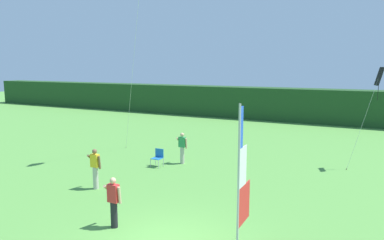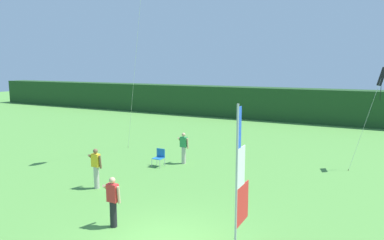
{
  "view_description": "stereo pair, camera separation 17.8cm",
  "coord_description": "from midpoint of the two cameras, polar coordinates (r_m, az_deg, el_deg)",
  "views": [
    {
      "loc": [
        4.88,
        -8.22,
        5.12
      ],
      "look_at": [
        -0.85,
        3.33,
        3.14
      ],
      "focal_mm": 33.3,
      "sensor_mm": 36.0,
      "label": 1
    },
    {
      "loc": [
        5.04,
        -8.14,
        5.12
      ],
      "look_at": [
        -0.85,
        3.33,
        3.14
      ],
      "focal_mm": 33.3,
      "sensor_mm": 36.0,
      "label": 2
    }
  ],
  "objects": [
    {
      "name": "folding_chair",
      "position": [
        18.38,
        -4.97,
        -5.81
      ],
      "size": [
        0.51,
        0.51,
        0.89
      ],
      "color": "#BCBCC1",
      "rests_on": "ground"
    },
    {
      "name": "person_far_left",
      "position": [
        11.81,
        -12.11,
        -12.5
      ],
      "size": [
        0.55,
        0.48,
        1.65
      ],
      "color": "black",
      "rests_on": "ground"
    },
    {
      "name": "banner_flag",
      "position": [
        9.86,
        8.25,
        -9.85
      ],
      "size": [
        0.06,
        1.03,
        4.16
      ],
      "color": "#B7B7BC",
      "rests_on": "ground"
    },
    {
      "name": "person_mid_field",
      "position": [
        15.48,
        -14.78,
        -7.33
      ],
      "size": [
        0.55,
        0.48,
        1.71
      ],
      "color": "#B7B2A3",
      "rests_on": "ground"
    },
    {
      "name": "kite_black_diamond_2",
      "position": [
        19.5,
        28.22,
        5.67
      ],
      "size": [
        1.36,
        1.27,
        5.05
      ],
      "color": "brown",
      "rests_on": "ground"
    },
    {
      "name": "person_near_banner",
      "position": [
        18.68,
        -1.08,
        -4.38
      ],
      "size": [
        0.55,
        0.48,
        1.65
      ],
      "color": "#B7B2A3",
      "rests_on": "ground"
    },
    {
      "name": "distant_treeline",
      "position": [
        34.03,
        18.67,
        2.2
      ],
      "size": [
        80.0,
        2.4,
        3.03
      ],
      "primitive_type": "cube",
      "color": "#1E421E",
      "rests_on": "ground"
    }
  ]
}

